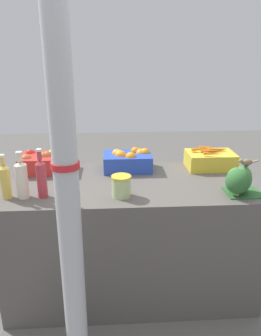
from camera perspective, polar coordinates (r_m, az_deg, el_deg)
The scene contains 12 objects.
ground_plane at distance 2.69m, azimuth 0.00°, elevation -19.45°, with size 10.00×10.00×0.00m, color #605E59.
market_table at distance 2.44m, azimuth 0.00°, elevation -11.69°, with size 1.70×0.79×0.85m, color #56514C.
support_pole at distance 1.52m, azimuth -11.03°, elevation -3.36°, with size 0.13×0.13×2.21m.
apple_crate at distance 2.50m, azimuth -14.52°, elevation 1.12°, with size 0.35×0.25×0.16m.
orange_crate at distance 2.46m, azimuth -0.40°, elevation 1.41°, with size 0.35×0.25×0.16m.
carrot_crate at distance 2.57m, azimuth 13.73°, elevation 1.44°, with size 0.35×0.25×0.16m.
broccoli_pile at distance 2.13m, azimuth 18.35°, elevation -2.10°, with size 0.24×0.20×0.18m.
juice_bottle_golden at distance 2.10m, azimuth -20.98°, elevation -2.00°, with size 0.06×0.06×0.28m.
juice_bottle_cloudy at distance 2.07m, azimuth -18.40°, elevation -1.75°, with size 0.07×0.07×0.29m.
juice_bottle_ruby at distance 2.04m, azimuth -15.25°, elevation -1.58°, with size 0.06×0.06×0.31m.
pickle_jar at distance 2.00m, azimuth -1.61°, elevation -3.16°, with size 0.12×0.12×0.13m.
sparrow_bird at distance 2.12m, azimuth 19.51°, elevation 0.97°, with size 0.14×0.04×0.05m.
Camera 1 is at (-0.13, -2.08, 1.70)m, focal length 35.00 mm.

